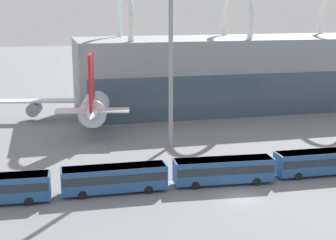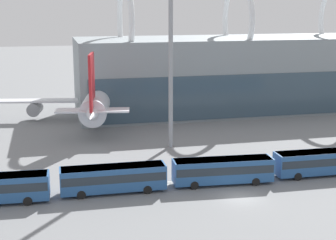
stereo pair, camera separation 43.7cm
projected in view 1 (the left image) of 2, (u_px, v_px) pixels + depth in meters
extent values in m
plane|color=slate|center=(242.00, 198.00, 58.08)|extent=(440.00, 440.00, 0.00)
torus|color=white|center=(125.00, 21.00, 97.05)|extent=(1.10, 16.11, 16.11)
torus|color=white|center=(237.00, 20.00, 102.25)|extent=(1.10, 16.11, 16.11)
cylinder|color=silver|center=(100.00, 94.00, 98.35)|extent=(11.00, 36.90, 4.45)
sphere|color=silver|center=(106.00, 80.00, 116.21)|extent=(4.36, 4.36, 4.36)
cone|color=silver|center=(92.00, 114.00, 80.50)|extent=(5.61, 8.69, 4.23)
cube|color=silver|center=(100.00, 100.00, 96.35)|extent=(43.42, 10.85, 0.35)
cylinder|color=gray|center=(34.00, 109.00, 95.99)|extent=(3.09, 4.06, 2.46)
cylinder|color=gray|center=(165.00, 107.00, 97.36)|extent=(3.09, 4.06, 2.46)
cube|color=red|center=(92.00, 82.00, 80.24)|extent=(1.50, 6.10, 8.76)
cube|color=silver|center=(93.00, 110.00, 81.27)|extent=(11.97, 5.24, 0.28)
cylinder|color=gray|center=(105.00, 94.00, 110.82)|extent=(0.36, 0.36, 3.50)
cylinder|color=black|center=(105.00, 102.00, 111.21)|extent=(0.64, 1.16, 1.10)
cylinder|color=gray|center=(84.00, 108.00, 96.50)|extent=(0.36, 0.36, 3.50)
cylinder|color=black|center=(85.00, 117.00, 96.89)|extent=(0.64, 1.16, 1.10)
cylinder|color=gray|center=(115.00, 107.00, 96.83)|extent=(0.36, 0.36, 3.50)
cylinder|color=black|center=(116.00, 117.00, 97.22)|extent=(0.64, 1.16, 1.10)
cylinder|color=silver|center=(330.00, 73.00, 120.06)|extent=(10.35, 33.40, 4.69)
sphere|color=silver|center=(287.00, 65.00, 134.83)|extent=(4.60, 4.60, 4.60)
cube|color=silver|center=(336.00, 78.00, 118.44)|extent=(36.44, 10.19, 0.35)
cylinder|color=gray|center=(299.00, 86.00, 114.77)|extent=(2.82, 3.71, 2.27)
cylinder|color=gray|center=(299.00, 78.00, 130.57)|extent=(0.36, 0.36, 4.53)
cylinder|color=black|center=(299.00, 87.00, 131.08)|extent=(0.63, 1.16, 1.10)
cylinder|color=gray|center=(324.00, 87.00, 117.67)|extent=(0.36, 0.36, 4.53)
cylinder|color=black|center=(324.00, 96.00, 118.17)|extent=(0.63, 1.16, 1.10)
cylinder|color=black|center=(31.00, 193.00, 58.27)|extent=(1.01, 0.35, 1.00)
cylinder|color=black|center=(29.00, 201.00, 55.85)|extent=(1.01, 0.35, 1.00)
cube|color=#285693|center=(114.00, 178.00, 59.43)|extent=(12.22, 2.92, 2.80)
cube|color=#232D38|center=(114.00, 176.00, 59.37)|extent=(11.98, 2.95, 0.98)
cube|color=silver|center=(114.00, 167.00, 59.13)|extent=(11.85, 2.83, 0.12)
cylinder|color=black|center=(145.00, 182.00, 61.73)|extent=(1.00, 0.32, 1.00)
cylinder|color=black|center=(148.00, 190.00, 59.32)|extent=(1.00, 0.32, 1.00)
cylinder|color=black|center=(81.00, 187.00, 60.10)|extent=(1.00, 0.32, 1.00)
cylinder|color=black|center=(82.00, 195.00, 57.70)|extent=(1.00, 0.32, 1.00)
cube|color=#285693|center=(224.00, 170.00, 62.34)|extent=(12.34, 3.58, 2.80)
cube|color=#232D38|center=(224.00, 168.00, 62.28)|extent=(12.10, 3.59, 0.98)
cube|color=silver|center=(224.00, 159.00, 62.04)|extent=(11.97, 3.47, 0.12)
cylinder|color=black|center=(250.00, 175.00, 64.46)|extent=(1.02, 0.37, 1.00)
cylinder|color=black|center=(256.00, 182.00, 62.03)|extent=(1.02, 0.37, 1.00)
cylinder|color=black|center=(191.00, 178.00, 63.22)|extent=(1.02, 0.37, 1.00)
cylinder|color=black|center=(195.00, 185.00, 60.79)|extent=(1.02, 0.37, 1.00)
cube|color=#285693|center=(321.00, 161.00, 65.64)|extent=(12.23, 2.94, 2.80)
cube|color=#232D38|center=(322.00, 159.00, 65.58)|extent=(11.98, 2.97, 0.98)
cube|color=silver|center=(322.00, 151.00, 65.34)|extent=(11.86, 2.85, 0.12)
cylinder|color=black|center=(289.00, 170.00, 66.32)|extent=(1.01, 0.32, 1.00)
cylinder|color=black|center=(298.00, 176.00, 63.92)|extent=(1.01, 0.32, 1.00)
cylinder|color=gray|center=(171.00, 54.00, 75.69)|extent=(0.66, 0.66, 28.52)
cube|color=silver|center=(177.00, 184.00, 62.79)|extent=(7.01, 0.42, 0.01)
cube|color=silver|center=(219.00, 183.00, 63.12)|extent=(7.55, 2.65, 0.01)
cube|color=silver|center=(158.00, 181.00, 63.52)|extent=(8.91, 3.50, 0.01)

